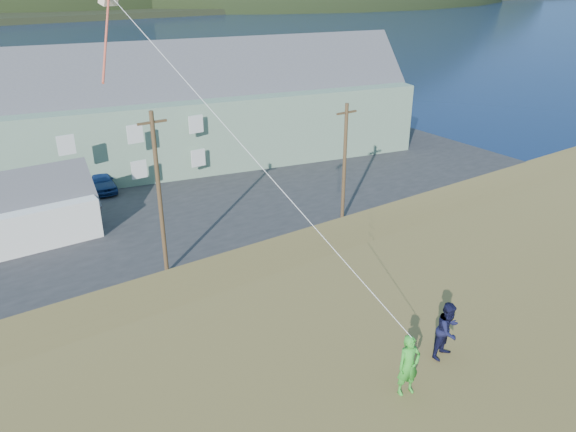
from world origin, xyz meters
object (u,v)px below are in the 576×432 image
at_px(kite_flyer_navy, 448,330).
at_px(shed_white, 37,207).
at_px(kite_flyer_green, 409,365).
at_px(lodge, 211,105).

bearing_deg(kite_flyer_navy, shed_white, 89.43).
height_order(shed_white, kite_flyer_green, kite_flyer_green).
bearing_deg(shed_white, lodge, 27.24).
distance_m(lodge, shed_white, 19.42).
xyz_separation_m(shed_white, kite_flyer_green, (2.59, -29.53, 5.79)).
xyz_separation_m(lodge, shed_white, (-17.15, -8.69, -2.74)).
height_order(lodge, kite_flyer_green, lodge).
relative_size(shed_white, kite_flyer_green, 4.60).
distance_m(lodge, kite_flyer_navy, 40.03).
xyz_separation_m(shed_white, kite_flyer_navy, (4.39, -29.13, 5.79)).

